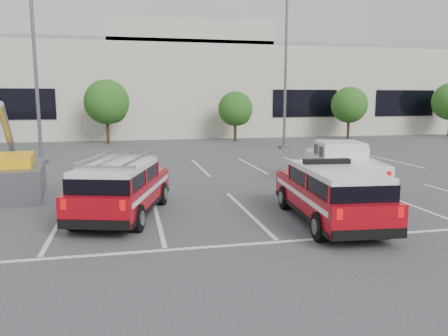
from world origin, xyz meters
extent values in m
plane|color=#3D3D40|center=(0.00, 0.00, 0.00)|extent=(120.00, 120.00, 0.00)
cube|color=silver|center=(0.00, 4.50, 0.01)|extent=(23.00, 15.00, 0.01)
cube|color=beige|center=(0.00, 32.00, 4.00)|extent=(60.00, 15.00, 8.00)
cube|color=gray|center=(0.00, 32.00, 8.15)|extent=(60.00, 15.00, 0.30)
cube|color=beige|center=(2.00, 30.50, 9.00)|extent=(14.00, 12.00, 2.00)
pyramid|color=gray|center=(2.00, 30.50, 11.60)|extent=(15.98, 15.98, 3.20)
cylinder|color=#3F2B19|center=(-5.00, 22.00, 0.92)|extent=(0.24, 0.24, 1.84)
sphere|color=#1E4512|center=(-5.00, 22.00, 3.16)|extent=(3.37, 3.37, 3.37)
sphere|color=#1E4512|center=(-4.60, 22.20, 2.65)|extent=(2.24, 2.24, 2.24)
cylinder|color=#3F2B19|center=(5.00, 22.00, 0.76)|extent=(0.24, 0.24, 1.51)
sphere|color=#1E4512|center=(5.00, 22.00, 2.60)|extent=(2.77, 2.77, 2.77)
sphere|color=#1E4512|center=(5.40, 22.20, 2.18)|extent=(1.85, 1.85, 1.85)
cylinder|color=#3F2B19|center=(15.00, 22.00, 0.84)|extent=(0.24, 0.24, 1.67)
sphere|color=#1E4512|center=(15.00, 22.00, 2.88)|extent=(3.07, 3.07, 3.07)
sphere|color=#1E4512|center=(15.40, 22.20, 2.42)|extent=(2.05, 2.05, 2.05)
cube|color=#59595E|center=(-8.00, 12.00, 0.10)|extent=(0.60, 0.60, 0.20)
cylinder|color=#59595E|center=(-8.00, 12.00, 5.00)|extent=(0.18, 0.18, 10.00)
cube|color=#59595E|center=(7.00, 16.00, 0.10)|extent=(0.60, 0.60, 0.20)
cylinder|color=#59595E|center=(7.00, 16.00, 5.00)|extent=(0.18, 0.18, 10.00)
cube|color=#970710|center=(1.96, -1.48, 0.68)|extent=(2.20, 5.06, 0.75)
cube|color=black|center=(1.92, -1.92, 1.25)|extent=(1.94, 3.62, 0.39)
cube|color=silver|center=(1.92, -1.92, 1.52)|extent=(1.89, 3.54, 0.14)
cube|color=black|center=(1.98, -1.16, 1.66)|extent=(1.34, 0.36, 0.13)
cube|color=silver|center=(4.78, 3.23, 0.72)|extent=(2.96, 5.78, 0.80)
cube|color=black|center=(4.88, 3.71, 1.33)|extent=(2.10, 2.26, 0.42)
cube|color=silver|center=(4.88, 3.71, 1.61)|extent=(2.06, 2.21, 0.15)
cube|color=#970710|center=(-3.67, 0.36, 0.69)|extent=(3.03, 4.93, 0.76)
cube|color=black|center=(-3.80, -0.08, 1.26)|extent=(2.49, 3.50, 0.40)
cube|color=silver|center=(-3.80, -0.08, 1.54)|extent=(2.43, 3.43, 0.14)
cube|color=#A5A5A8|center=(-3.80, -0.08, 1.79)|extent=(2.45, 3.21, 0.05)
cube|color=#59595E|center=(-7.57, 3.83, 0.56)|extent=(2.70, 3.93, 1.12)
cube|color=#F0A50E|center=(-7.57, 3.83, 1.27)|extent=(1.91, 2.43, 0.41)
cylinder|color=#A5A5A8|center=(-7.65, 4.43, 2.24)|extent=(0.63, 2.99, 2.19)
camera|label=1|loc=(-3.41, -12.39, 3.40)|focal=35.00mm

